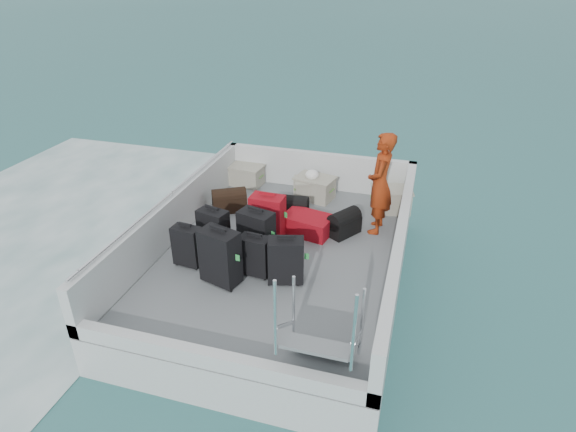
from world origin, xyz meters
name	(u,v)px	position (x,y,z in m)	size (l,w,h in m)	color
ground	(280,284)	(0.00, 0.00, 0.00)	(160.00, 160.00, 0.00)	#175152
wake_foam	(29,240)	(-4.80, 0.00, 0.00)	(10.00, 10.00, 0.00)	white
ferry_hull	(280,269)	(0.00, 0.00, 0.30)	(3.60, 5.00, 0.60)	silver
deck	(280,252)	(0.00, 0.00, 0.61)	(3.30, 4.70, 0.02)	slate
deck_fittings	(297,244)	(0.35, -0.32, 0.99)	(3.60, 5.00, 0.90)	silver
suitcase_0	(187,246)	(-1.15, -0.72, 0.93)	(0.39, 0.22, 0.61)	black
suitcase_1	(214,231)	(-0.96, -0.24, 0.95)	(0.44, 0.25, 0.67)	black
suitcase_3	(220,257)	(-0.53, -0.97, 1.01)	(0.52, 0.30, 0.79)	black
suitcase_4	(256,235)	(-0.29, -0.22, 0.98)	(0.50, 0.29, 0.73)	black
suitcase_5	(268,217)	(-0.31, 0.36, 0.97)	(0.51, 0.31, 0.71)	#A00C18
suitcase_6	(286,261)	(0.30, -0.71, 0.95)	(0.47, 0.28, 0.65)	black
suitcase_7	(255,256)	(-0.15, -0.66, 0.91)	(0.42, 0.24, 0.59)	black
suitcase_8	(308,224)	(0.25, 0.67, 0.77)	(0.50, 0.76, 0.30)	#A00C18
duffel_0	(229,202)	(-1.25, 1.03, 0.78)	(0.58, 0.30, 0.32)	black
duffel_1	(295,210)	(-0.07, 1.07, 0.78)	(0.44, 0.30, 0.32)	black
duffel_2	(344,225)	(0.82, 0.79, 0.78)	(0.52, 0.30, 0.32)	black
crate_0	(247,176)	(-1.35, 2.15, 0.80)	(0.60, 0.41, 0.36)	#AEAC97
crate_1	(315,189)	(0.07, 1.92, 0.82)	(0.65, 0.45, 0.39)	#AEAC97
crate_2	(312,190)	(0.01, 1.90, 0.80)	(0.59, 0.40, 0.35)	#AEAC97
crate_3	(391,200)	(1.45, 1.83, 0.82)	(0.65, 0.45, 0.39)	#AEAC97
yellow_bag	(388,196)	(1.37, 2.17, 0.73)	(0.28, 0.26, 0.22)	gold
white_bag	(312,176)	(0.01, 1.90, 1.06)	(0.24, 0.24, 0.18)	white
passenger	(380,184)	(1.30, 1.07, 1.44)	(0.61, 0.39, 1.64)	red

